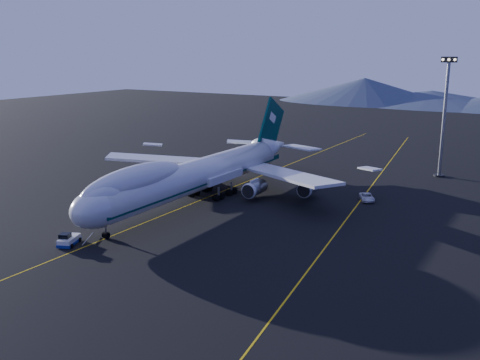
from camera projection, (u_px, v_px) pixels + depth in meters
The scene contains 7 objects.
ground at pixel (198, 201), 111.22m from camera, with size 500.00×500.00×0.00m, color black.
taxiway_line_main at pixel (198, 201), 111.22m from camera, with size 0.25×220.00×0.01m, color #E0B80D.
taxiway_line_side at pixel (353, 211), 104.55m from camera, with size 0.25×200.00×0.01m, color #E0B80D.
boeing_747 at pixel (198, 174), 109.89m from camera, with size 59.62×72.43×19.37m.
pushback_tug at pixel (69, 241), 86.16m from camera, with size 3.77×4.99×1.95m.
service_van at pixel (367, 197), 111.51m from camera, with size 2.54×5.50×1.53m, color silver.
floodlight_mast at pixel (444, 117), 130.03m from camera, with size 3.60×2.70×29.17m.
Camera 1 is at (62.60, -87.35, 30.32)m, focal length 40.00 mm.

